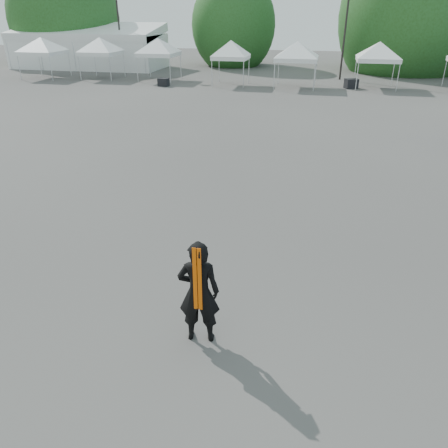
# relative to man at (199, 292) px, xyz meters

# --- Properties ---
(ground) EXTENTS (120.00, 120.00, 0.00)m
(ground) POSITION_rel_man_xyz_m (0.12, 2.40, -1.03)
(ground) COLOR #474442
(ground) RESTS_ON ground
(marquee) EXTENTS (15.00, 6.25, 4.23)m
(marquee) POSITION_rel_man_xyz_m (-21.88, 37.40, 0.94)
(marquee) COLOR white
(marquee) RESTS_ON ground
(light_pole_west) EXTENTS (0.60, 0.25, 10.30)m
(light_pole_west) POSITION_rel_man_xyz_m (-17.88, 36.40, 4.74)
(light_pole_west) COLOR black
(light_pole_west) RESTS_ON ground
(light_pole_east) EXTENTS (0.60, 0.25, 9.80)m
(light_pole_east) POSITION_rel_man_xyz_m (3.12, 34.40, 4.48)
(light_pole_east) COLOR black
(light_pole_east) RESTS_ON ground
(tree_far_w) EXTENTS (4.80, 4.80, 7.30)m
(tree_far_w) POSITION_rel_man_xyz_m (-25.88, 40.40, 3.50)
(tree_far_w) COLOR #382314
(tree_far_w) RESTS_ON ground
(tree_mid_w) EXTENTS (4.16, 4.16, 6.33)m
(tree_mid_w) POSITION_rel_man_xyz_m (-7.88, 42.40, 2.90)
(tree_mid_w) COLOR #382314
(tree_mid_w) RESTS_ON ground
(tree_mid_e) EXTENTS (5.12, 5.12, 7.79)m
(tree_mid_e) POSITION_rel_man_xyz_m (9.12, 41.40, 3.81)
(tree_mid_e) COLOR #382314
(tree_mid_e) RESTS_ON ground
(tent_a) EXTENTS (4.53, 4.53, 3.88)m
(tent_a) POSITION_rel_man_xyz_m (-22.20, 29.88, 2.03)
(tent_a) COLOR silver
(tent_a) RESTS_ON ground
(tent_b) EXTENTS (4.26, 4.26, 3.88)m
(tent_b) POSITION_rel_man_xyz_m (-17.15, 30.69, 2.02)
(tent_b) COLOR silver
(tent_b) RESTS_ON ground
(tent_c) EXTENTS (4.33, 4.33, 3.88)m
(tent_c) POSITION_rel_man_xyz_m (-11.96, 30.80, 2.02)
(tent_c) COLOR silver
(tent_c) RESTS_ON ground
(tent_d) EXTENTS (3.80, 3.80, 3.88)m
(tent_d) POSITION_rel_man_xyz_m (-5.50, 29.54, 2.02)
(tent_d) COLOR silver
(tent_d) RESTS_ON ground
(tent_e) EXTENTS (4.47, 4.47, 3.88)m
(tent_e) POSITION_rel_man_xyz_m (-0.38, 29.46, 2.03)
(tent_e) COLOR silver
(tent_e) RESTS_ON ground
(tent_f) EXTENTS (4.37, 4.37, 3.88)m
(tent_f) POSITION_rel_man_xyz_m (5.62, 30.48, 2.02)
(tent_f) COLOR silver
(tent_f) RESTS_ON ground
(man) EXTENTS (0.82, 0.60, 2.06)m
(man) POSITION_rel_man_xyz_m (0.00, 0.00, 0.00)
(man) COLOR black
(man) RESTS_ON ground
(crate_west) EXTENTS (0.83, 0.68, 0.60)m
(crate_west) POSITION_rel_man_xyz_m (-10.56, 27.74, -0.73)
(crate_west) COLOR black
(crate_west) RESTS_ON ground
(crate_mid) EXTENTS (1.12, 1.02, 0.71)m
(crate_mid) POSITION_rel_man_xyz_m (3.87, 29.82, -0.68)
(crate_mid) COLOR black
(crate_mid) RESTS_ON ground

